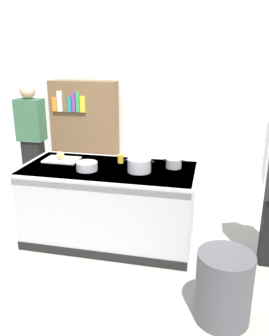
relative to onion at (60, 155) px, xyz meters
The scene contains 12 objects.
ground_plane 1.16m from the onion, 11.40° to the right, with size 10.00×10.00×0.00m, color #9E9991.
back_wall 2.14m from the onion, 72.15° to the left, with size 6.40×0.12×3.00m, color white.
counter_island 0.82m from the onion, 11.45° to the right, with size 1.98×0.98×0.90m.
cutting_board 0.06m from the onion, 27.79° to the left, with size 0.40×0.28×0.02m, color silver.
onion is the anchor object (origin of this frame).
stock_pot 1.01m from the onion, 10.41° to the right, with size 0.32×0.25×0.14m.
sauce_pan 1.34m from the onion, ahead, with size 0.24×0.17×0.10m.
mixing_bowl 0.50m from the onion, 31.71° to the right, with size 0.23×0.23×0.09m, color #B7BABF.
juice_cup 0.72m from the onion, ahead, with size 0.07×0.07×0.10m, color yellow.
trash_bin 2.34m from the onion, 31.52° to the right, with size 0.46×0.46×0.61m, color #4C4C51.
person_guest 1.20m from the onion, 134.24° to the left, with size 0.38×0.24×1.72m.
bookshelf 1.71m from the onion, 100.89° to the left, with size 1.10×0.31×1.70m.
Camera 1 is at (1.10, -3.55, 2.12)m, focal length 37.40 mm.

